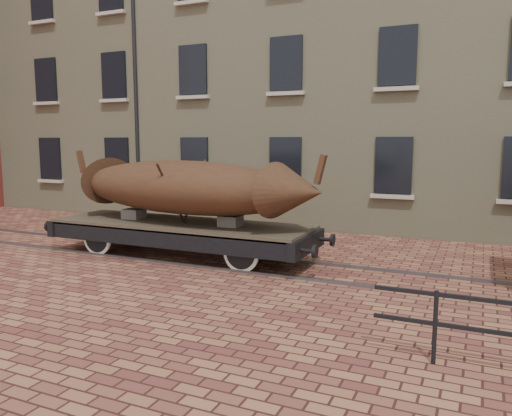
% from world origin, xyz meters
% --- Properties ---
extents(ground, '(90.00, 90.00, 0.00)m').
position_xyz_m(ground, '(0.00, 0.00, 0.00)').
color(ground, brown).
extents(warehouse_cream, '(40.00, 10.19, 14.00)m').
position_xyz_m(warehouse_cream, '(3.00, 9.99, 7.00)').
color(warehouse_cream, tan).
rests_on(warehouse_cream, ground).
extents(rail_track, '(30.00, 1.52, 0.06)m').
position_xyz_m(rail_track, '(0.00, 0.00, 0.03)').
color(rail_track, '#59595E').
rests_on(rail_track, ground).
extents(flatcar_wagon, '(7.61, 2.06, 1.15)m').
position_xyz_m(flatcar_wagon, '(-3.42, 0.00, 0.72)').
color(flatcar_wagon, '#483D30').
rests_on(flatcar_wagon, ground).
extents(iron_boat, '(7.59, 2.77, 1.78)m').
position_xyz_m(iron_boat, '(-3.30, -0.00, 1.80)').
color(iron_boat, '#4D2916').
rests_on(iron_boat, flatcar_wagon).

